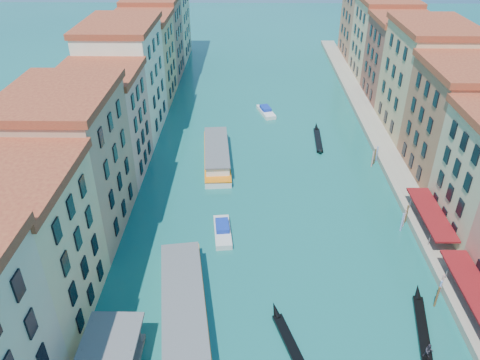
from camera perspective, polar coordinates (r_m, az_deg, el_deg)
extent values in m
cube|color=#D6C286|center=(53.58, -24.97, -8.04)|extent=(12.00, 15.00, 17.00)
cube|color=tan|center=(65.13, -19.87, 1.49)|extent=(12.00, 17.00, 19.00)
cube|color=maroon|center=(61.10, -21.56, 9.64)|extent=(12.80, 17.40, 1.00)
cube|color=#DDA086|center=(78.71, -16.24, 6.35)|extent=(12.00, 14.00, 16.50)
cube|color=maroon|center=(75.61, -17.23, 12.35)|extent=(12.80, 14.40, 1.00)
cube|color=beige|center=(92.35, -13.82, 11.58)|extent=(12.00, 18.00, 20.00)
cube|color=maroon|center=(89.50, -14.70, 17.89)|extent=(12.80, 18.40, 1.00)
cube|color=tan|center=(108.44, -11.70, 14.05)|extent=(12.00, 16.00, 17.50)
cube|color=maroon|center=(106.15, -12.26, 18.81)|extent=(12.80, 16.40, 1.00)
cube|color=#A26D58|center=(122.91, -10.30, 16.46)|extent=(12.00, 15.00, 18.50)
cube|color=beige|center=(138.15, -9.13, 18.30)|extent=(12.00, 17.00, 19.00)
cube|color=#A06040|center=(81.07, 25.02, 5.90)|extent=(12.00, 16.00, 18.00)
cube|color=maroon|center=(77.93, 26.59, 12.18)|extent=(12.80, 16.40, 1.00)
cube|color=tan|center=(95.33, 21.55, 10.91)|extent=(12.00, 18.00, 20.00)
cube|color=maroon|center=(92.56, 22.85, 16.97)|extent=(12.80, 18.40, 1.00)
cube|color=brown|center=(110.53, 18.80, 13.38)|extent=(12.00, 15.00, 17.50)
cube|color=maroon|center=(108.28, 19.67, 18.01)|extent=(12.80, 15.40, 1.00)
cube|color=#E1B582|center=(124.70, 16.92, 15.86)|extent=(12.00, 16.00, 18.50)
cube|color=maroon|center=(122.66, 17.66, 20.22)|extent=(12.80, 16.40, 1.00)
cube|color=#BF7552|center=(140.10, 15.30, 17.92)|extent=(12.00, 17.00, 19.50)
cube|color=gray|center=(91.14, 16.81, 4.33)|extent=(4.00, 140.00, 1.00)
cube|color=maroon|center=(57.90, 27.16, -12.57)|extent=(3.20, 15.30, 0.25)
cylinder|color=#5C5D5F|center=(61.63, 23.83, -10.49)|extent=(0.12, 0.12, 3.00)
cube|color=maroon|center=(68.79, 22.30, -3.78)|extent=(3.20, 12.60, 0.25)
cylinder|color=#5C5D5F|center=(66.00, 22.04, -6.95)|extent=(0.12, 0.12, 3.00)
cylinder|color=#5C5D5F|center=(72.34, 20.01, -2.86)|extent=(0.12, 0.12, 3.00)
cylinder|color=#543D1C|center=(58.49, 22.85, -13.09)|extent=(0.24, 0.24, 3.20)
cylinder|color=#543D1C|center=(59.37, 23.09, -12.38)|extent=(0.24, 0.24, 3.20)
cylinder|color=#543D1C|center=(60.25, 23.31, -11.69)|extent=(0.24, 0.24, 3.20)
cylinder|color=#543D1C|center=(68.47, 19.13, -4.98)|extent=(0.24, 0.24, 3.20)
cylinder|color=#543D1C|center=(69.42, 19.38, -4.49)|extent=(0.24, 0.24, 3.20)
cylinder|color=#543D1C|center=(70.39, 19.63, -4.01)|extent=(0.24, 0.24, 3.20)
cylinder|color=#543D1C|center=(83.03, 15.85, 2.37)|extent=(0.24, 0.24, 3.20)
cylinder|color=#543D1C|center=(84.03, 16.09, 2.69)|extent=(0.24, 0.24, 3.20)
cylinder|color=#543D1C|center=(85.04, 16.33, 3.01)|extent=(0.24, 0.24, 3.20)
cube|color=silver|center=(54.08, -6.83, -15.54)|extent=(8.13, 21.67, 1.27)
cube|color=white|center=(53.09, -6.92, -14.52)|extent=(6.92, 17.40, 1.69)
cube|color=#5C5D5F|center=(52.37, -6.99, -13.75)|extent=(7.32, 17.98, 0.26)
cube|color=orange|center=(53.66, -6.87, -15.11)|extent=(8.19, 21.68, 0.26)
cube|color=white|center=(82.32, -2.84, 2.78)|extent=(5.85, 19.19, 1.13)
cube|color=white|center=(81.74, -2.87, 3.53)|extent=(5.06, 15.38, 1.51)
cube|color=#5C5D5F|center=(81.33, -2.88, 4.09)|extent=(5.38, 15.88, 0.24)
cube|color=orange|center=(82.08, -2.85, 3.09)|extent=(5.90, 19.19, 0.24)
cube|color=black|center=(51.18, 6.43, -19.80)|extent=(3.86, 9.10, 0.46)
cone|color=black|center=(53.95, 4.34, -15.54)|extent=(1.50, 2.23, 1.72)
cube|color=black|center=(56.14, 21.31, -16.49)|extent=(2.87, 9.20, 0.46)
cone|color=black|center=(59.43, 20.84, -12.65)|extent=(1.29, 2.18, 1.71)
imported|color=#2B2730|center=(52.83, 22.02, -18.77)|extent=(0.96, 0.82, 1.75)
cube|color=black|center=(90.19, 9.49, 4.82)|extent=(1.67, 9.58, 0.48)
cone|color=black|center=(94.77, 9.28, 6.46)|extent=(1.06, 2.17, 1.78)
cone|color=black|center=(85.36, 9.77, 3.41)|extent=(1.04, 1.81, 1.57)
cube|color=silver|center=(64.66, -2.14, -6.35)|extent=(2.95, 7.14, 0.79)
cube|color=#13309F|center=(64.63, -2.18, -5.59)|extent=(2.11, 3.16, 0.69)
cube|color=white|center=(100.94, 3.20, 8.28)|extent=(4.08, 7.28, 0.79)
cube|color=#13309F|center=(101.10, 3.12, 8.75)|extent=(2.56, 3.36, 0.69)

